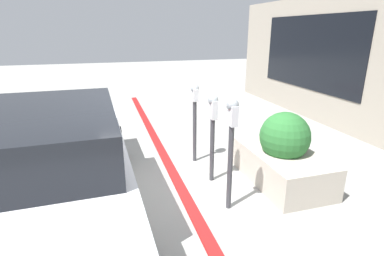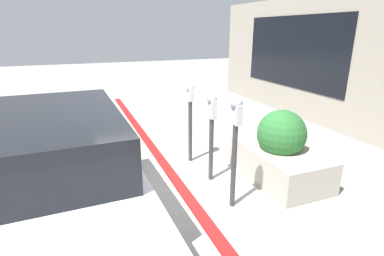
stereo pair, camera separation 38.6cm
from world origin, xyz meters
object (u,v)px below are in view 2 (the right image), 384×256
(parking_meter_second, at_px, (212,122))
(parked_car_front, at_px, (51,166))
(parking_meter_middle, at_px, (190,110))
(parking_meter_nearest, at_px, (235,134))
(planter_box, at_px, (280,153))

(parking_meter_second, xyz_separation_m, parked_car_front, (-0.30, 2.35, -0.21))
(parking_meter_middle, distance_m, parked_car_front, 2.58)
(parking_meter_middle, xyz_separation_m, parked_car_front, (-1.13, 2.31, -0.21))
(parking_meter_nearest, distance_m, parking_meter_second, 0.85)
(parking_meter_second, relative_size, parked_car_front, 0.30)
(parking_meter_nearest, bearing_deg, parking_meter_middle, -0.36)
(planter_box, bearing_deg, parking_meter_middle, 43.42)
(planter_box, relative_size, parked_car_front, 0.35)
(parking_meter_nearest, xyz_separation_m, parking_meter_middle, (1.67, -0.01, -0.08))
(parking_meter_nearest, relative_size, planter_box, 0.93)
(parking_meter_second, bearing_deg, parked_car_front, 97.22)
(planter_box, distance_m, parked_car_front, 3.46)
(parking_meter_middle, bearing_deg, planter_box, -136.58)
(parking_meter_nearest, distance_m, planter_box, 1.39)
(parking_meter_nearest, relative_size, parking_meter_second, 1.08)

